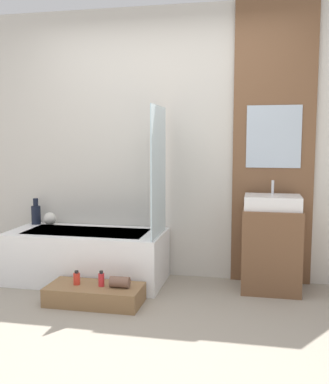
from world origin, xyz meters
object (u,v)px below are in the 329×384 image
at_px(vase_round_light, 50,219).
at_px(bottle_soap_primary, 77,278).
at_px(bottle_soap_secondary, 101,279).
at_px(sink, 273,202).
at_px(wooden_step_bench, 95,295).
at_px(vase_tall_dark, 36,214).
at_px(bathtub, 87,256).

bearing_deg(vase_round_light, bottle_soap_primary, -51.87).
bearing_deg(bottle_soap_secondary, bottle_soap_primary, 180.00).
distance_m(vase_round_light, bottle_soap_secondary, 1.17).
bearing_deg(sink, wooden_step_bench, -155.75).
xyz_separation_m(sink, bottle_soap_primary, (-1.58, -0.64, -0.59)).
xyz_separation_m(wooden_step_bench, vase_tall_dark, (-0.92, 0.79, 0.52)).
distance_m(bathtub, vase_round_light, 0.61).
xyz_separation_m(sink, vase_round_light, (-2.19, 0.13, -0.25)).
height_order(sink, bottle_soap_primary, sink).
bearing_deg(wooden_step_bench, bottle_soap_primary, 180.00).
height_order(bathtub, vase_round_light, vase_round_light).
height_order(bathtub, bottle_soap_secondary, bathtub).
bearing_deg(sink, bathtub, -176.75).
height_order(sink, vase_tall_dark, sink).
xyz_separation_m(wooden_step_bench, sink, (1.43, 0.64, 0.72)).
relative_size(wooden_step_bench, bottle_soap_primary, 6.69).
distance_m(wooden_step_bench, vase_tall_dark, 1.32).
bearing_deg(vase_tall_dark, vase_round_light, -6.26).
height_order(sink, bottle_soap_secondary, sink).
bearing_deg(bottle_soap_primary, sink, 22.09).
bearing_deg(bathtub, sink, 3.25).
height_order(bathtub, vase_tall_dark, vase_tall_dark).
height_order(vase_tall_dark, bottle_soap_secondary, vase_tall_dark).
bearing_deg(bottle_soap_secondary, vase_tall_dark, 141.24).
bearing_deg(vase_tall_dark, sink, -3.50).
bearing_deg(vase_round_light, sink, -3.30).
xyz_separation_m(wooden_step_bench, bottle_soap_secondary, (0.06, 0.00, 0.13)).
relative_size(vase_tall_dark, bottle_soap_secondary, 2.06).
height_order(wooden_step_bench, bottle_soap_secondary, bottle_soap_secondary).
height_order(vase_tall_dark, vase_round_light, vase_tall_dark).
relative_size(bottle_soap_primary, bottle_soap_secondary, 0.91).
relative_size(wooden_step_bench, sink, 1.61).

